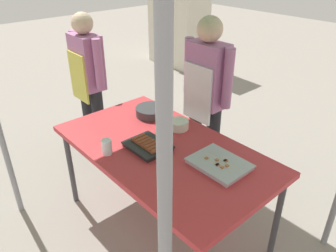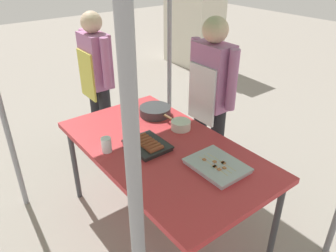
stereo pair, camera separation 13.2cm
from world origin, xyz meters
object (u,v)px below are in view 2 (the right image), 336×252
Objects in this scene: cooking_wok at (155,111)px; drink_cup_near_edge at (106,145)px; condiment_bowl at (181,125)px; customer_nearby at (97,74)px; stall_table at (162,153)px; vendor_woman at (211,93)px; neighbor_stall_left at (194,6)px; tray_grilled_sausages at (147,145)px; tray_meat_skewers at (217,166)px.

drink_cup_near_edge is (0.25, -0.59, 0.01)m from cooking_wok.
cooking_wok reaches higher than condiment_bowl.
condiment_bowl is (0.32, 0.01, -0.00)m from cooking_wok.
condiment_bowl is at bearing 4.04° from customer_nearby.
cooking_wok is at bearing -177.37° from condiment_bowl.
stall_table is 15.26× the size of drink_cup_near_edge.
cooking_wok is 4.01× the size of drink_cup_near_edge.
vendor_woman is (-0.13, 0.43, 0.11)m from condiment_bowl.
neighbor_stall_left is at bearing 137.06° from condiment_bowl.
vendor_woman is 0.74× the size of neighbor_stall_left.
vendor_woman is at bearing 103.54° from tray_grilled_sausages.
vendor_woman is at bearing 109.50° from stall_table.
stall_table is at bearing 109.50° from vendor_woman.
customer_nearby is (-1.75, 0.06, 0.10)m from tray_meat_skewers.
tray_meat_skewers is 0.24× the size of vendor_woman.
neighbor_stall_left reaches higher than stall_table.
vendor_woman is (-0.19, 0.79, 0.13)m from tray_grilled_sausages.
neighbor_stall_left reaches higher than drink_cup_near_edge.
tray_grilled_sausages is 4.26m from neighbor_stall_left.
cooking_wok is 0.20× the size of neighbor_stall_left.
tray_grilled_sausages is 0.20× the size of customer_nearby.
condiment_bowl is 0.10× the size of vendor_woman.
stall_table is 0.77× the size of neighbor_stall_left.
cooking_wok is (-0.44, 0.25, 0.09)m from stall_table.
tray_meat_skewers is 3.46× the size of drink_cup_near_edge.
customer_nearby reaches higher than tray_meat_skewers.
tray_grilled_sausages is (-0.06, -0.09, 0.07)m from stall_table.
tray_meat_skewers is 2.38× the size of condiment_bowl.
neighbor_stall_left is (-2.90, 2.70, 0.26)m from condiment_bowl.
drink_cup_near_edge is at bearing -142.43° from tray_meat_skewers.
vendor_woman reaches higher than tray_grilled_sausages.
cooking_wok is at bearing 149.94° from stall_table.
vendor_woman is (0.19, 0.45, 0.11)m from cooking_wok.
vendor_woman is at bearing 138.96° from tray_meat_skewers.
vendor_woman reaches higher than stall_table.
neighbor_stall_left is at bearing -39.25° from vendor_woman.
cooking_wok is (-0.85, 0.13, 0.02)m from tray_meat_skewers.
stall_table is 0.77m from vendor_woman.
neighbor_stall_left reaches higher than condiment_bowl.
condiment_bowl is 0.10× the size of customer_nearby.
tray_meat_skewers is at bearing 16.71° from stall_table.
condiment_bowl reaches higher than tray_meat_skewers.
tray_grilled_sausages is at bearing -155.86° from tray_meat_skewers.
condiment_bowl is at bearing 114.21° from stall_table.
tray_grilled_sausages is 0.28m from drink_cup_near_edge.
customer_nearby is (-1.22, -0.09, 0.08)m from condiment_bowl.
cooking_wok is at bearing 171.44° from tray_meat_skewers.
neighbor_stall_left is (-1.68, 2.78, 0.18)m from customer_nearby.
cooking_wok reaches higher than tray_grilled_sausages.
drink_cup_near_edge is at bearing -67.06° from cooking_wok.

